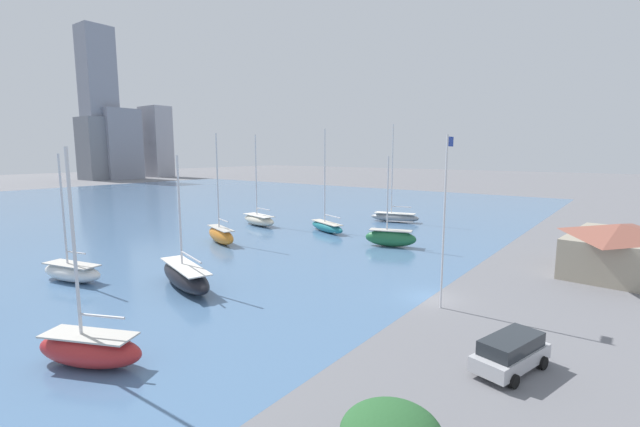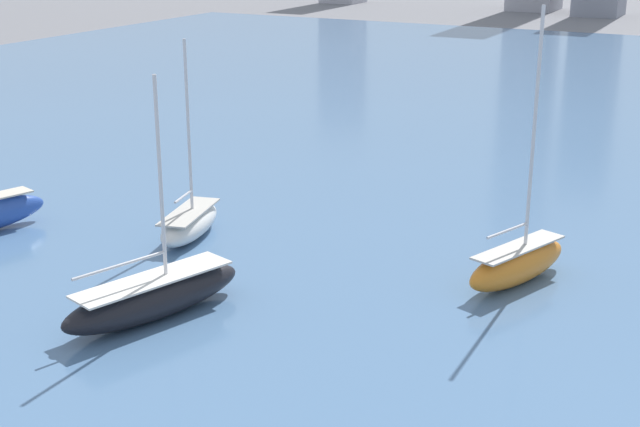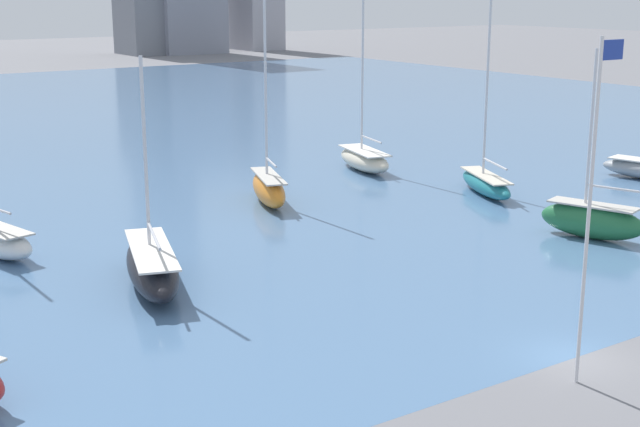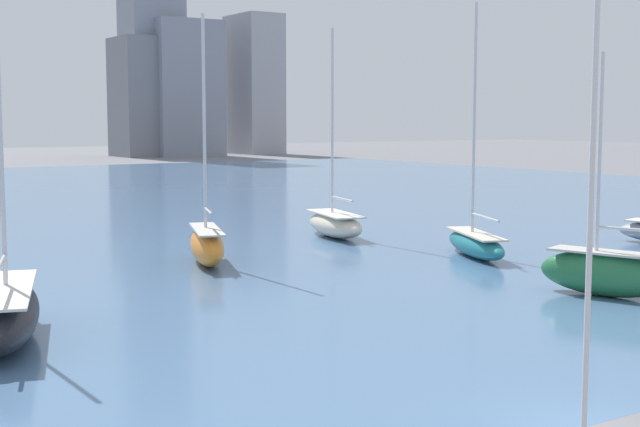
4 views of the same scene
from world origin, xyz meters
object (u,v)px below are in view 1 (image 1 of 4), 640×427
Objects in this scene: sailboat_teal at (327,226)px; sailboat_gray at (395,216)px; parked_suv_silver at (511,352)px; sailboat_black at (185,276)px; flag_pole at (445,217)px; sailboat_white at (72,271)px; boat_shed at (618,248)px; sailboat_green at (391,237)px; sailboat_orange at (221,234)px; sailboat_cream at (259,219)px; sailboat_red at (90,348)px.

sailboat_gray reaches higher than sailboat_teal.
sailboat_black is at bearing -160.61° from parked_suv_silver.
sailboat_white is (-13.70, 29.25, -6.02)m from flag_pole.
boat_shed is 23.22m from sailboat_green.
sailboat_white is 19.04m from sailboat_orange.
sailboat_orange is at bearing -7.18° from sailboat_white.
parked_suv_silver is at bearing -159.10° from sailboat_gray.
sailboat_black is at bearing -145.50° from sailboat_teal.
sailboat_white is 0.71× the size of sailboat_gray.
sailboat_teal is at bearing 94.54° from boat_shed.
sailboat_orange reaches higher than parked_suv_silver.
sailboat_black is at bearing 169.17° from sailboat_gray.
sailboat_gray is at bearing 139.52° from parked_suv_silver.
sailboat_white is at bearing -152.48° from sailboat_cream.
sailboat_orange is at bearing 12.59° from sailboat_red.
sailboat_white is at bearing 135.35° from boat_shed.
sailboat_green is at bearing 144.99° from parked_suv_silver.
sailboat_green is at bearing -167.76° from sailboat_gray.
sailboat_orange is 39.68m from parked_suv_silver.
sailboat_white reaches higher than sailboat_green.
sailboat_white is 2.19× the size of parked_suv_silver.
sailboat_black is 0.79× the size of sailboat_cream.
sailboat_teal is 14.70m from sailboat_gray.
sailboat_red is (-39.44, 22.08, -1.39)m from boat_shed.
flag_pole is 1.12× the size of sailboat_white.
sailboat_cream is at bearing 44.43° from sailboat_orange.
sailboat_teal is at bearing 56.93° from sailboat_green.
boat_shed is 0.95× the size of sailboat_orange.
flag_pole reaches higher than sailboat_red.
sailboat_red is at bearing -128.98° from parked_suv_silver.
sailboat_gray is at bearing 70.23° from boat_shed.
sailboat_white is 1.01× the size of sailboat_black.
sailboat_teal reaches higher than sailboat_cream.
sailboat_cream is 2.73× the size of parked_suv_silver.
sailboat_white is 0.96× the size of sailboat_red.
sailboat_cream is (17.83, 37.06, -5.99)m from flag_pole.
sailboat_cream is (31.53, 7.81, 0.03)m from sailboat_white.
sailboat_white is 0.82× the size of sailboat_orange.
sailboat_teal is 12.52m from sailboat_green.
sailboat_green is (-17.40, -8.33, 0.23)m from sailboat_gray.
sailboat_teal is 41.29m from parked_suv_silver.
sailboat_teal is at bearing 155.13° from parked_suv_silver.
boat_shed is 47.17m from sailboat_cream.
sailboat_green is at bearing 102.04° from boat_shed.
sailboat_green is at bearing -23.18° from sailboat_red.
sailboat_black is at bearing 114.10° from flag_pole.
sailboat_black is 25.98m from parked_suv_silver.
sailboat_teal is (33.50, -4.19, -0.03)m from sailboat_white.
sailboat_teal is (19.80, 25.06, -6.05)m from flag_pole.
sailboat_red is at bearing -129.46° from sailboat_black.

